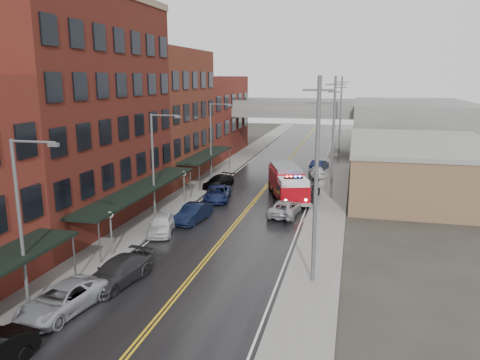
# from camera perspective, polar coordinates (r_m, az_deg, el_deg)

# --- Properties ---
(road) EXTENTS (11.00, 160.00, 0.02)m
(road) POSITION_cam_1_polar(r_m,az_deg,el_deg) (43.65, 1.14, -3.35)
(road) COLOR black
(road) RESTS_ON ground
(sidewalk_left) EXTENTS (3.00, 160.00, 0.15)m
(sidewalk_left) POSITION_cam_1_polar(r_m,az_deg,el_deg) (45.72, -7.83, -2.65)
(sidewalk_left) COLOR slate
(sidewalk_left) RESTS_ON ground
(sidewalk_right) EXTENTS (3.00, 160.00, 0.15)m
(sidewalk_right) POSITION_cam_1_polar(r_m,az_deg,el_deg) (42.71, 10.76, -3.84)
(sidewalk_right) COLOR slate
(sidewalk_right) RESTS_ON ground
(curb_left) EXTENTS (0.30, 160.00, 0.15)m
(curb_left) POSITION_cam_1_polar(r_m,az_deg,el_deg) (45.16, -5.88, -2.79)
(curb_left) COLOR gray
(curb_left) RESTS_ON ground
(curb_right) EXTENTS (0.30, 160.00, 0.15)m
(curb_right) POSITION_cam_1_polar(r_m,az_deg,el_deg) (42.81, 8.56, -3.72)
(curb_right) COLOR gray
(curb_right) RESTS_ON ground
(brick_building_b) EXTENTS (9.00, 20.00, 18.00)m
(brick_building_b) POSITION_cam_1_polar(r_m,az_deg,el_deg) (40.83, -19.81, 7.66)
(brick_building_b) COLOR #511815
(brick_building_b) RESTS_ON ground
(brick_building_c) EXTENTS (9.00, 15.00, 15.00)m
(brick_building_c) POSITION_cam_1_polar(r_m,az_deg,el_deg) (56.34, -9.86, 7.80)
(brick_building_c) COLOR brown
(brick_building_c) RESTS_ON ground
(brick_building_far) EXTENTS (9.00, 20.00, 12.00)m
(brick_building_far) POSITION_cam_1_polar(r_m,az_deg,el_deg) (72.79, -4.29, 7.78)
(brick_building_far) COLOR maroon
(brick_building_far) RESTS_ON ground
(tan_building) EXTENTS (14.00, 22.00, 5.00)m
(tan_building) POSITION_cam_1_polar(r_m,az_deg,el_deg) (52.31, 21.05, 1.27)
(tan_building) COLOR brown
(tan_building) RESTS_ON ground
(right_far_block) EXTENTS (18.00, 30.00, 8.00)m
(right_far_block) POSITION_cam_1_polar(r_m,az_deg,el_deg) (81.86, 20.02, 6.18)
(right_far_block) COLOR slate
(right_far_block) RESTS_ON ground
(awning_1) EXTENTS (2.60, 18.00, 3.09)m
(awning_1) POSITION_cam_1_polar(r_m,az_deg,el_deg) (38.88, -11.99, -1.07)
(awning_1) COLOR black
(awning_1) RESTS_ON ground
(awning_2) EXTENTS (2.60, 13.00, 3.09)m
(awning_2) POSITION_cam_1_polar(r_m,az_deg,el_deg) (54.84, -4.10, 3.07)
(awning_2) COLOR black
(awning_2) RESTS_ON ground
(globe_lamp_1) EXTENTS (0.44, 0.44, 3.12)m
(globe_lamp_1) POSITION_cam_1_polar(r_m,az_deg,el_deg) (32.59, -15.50, -5.12)
(globe_lamp_1) COLOR #59595B
(globe_lamp_1) RESTS_ON ground
(globe_lamp_2) EXTENTS (0.44, 0.44, 3.12)m
(globe_lamp_2) POSITION_cam_1_polar(r_m,az_deg,el_deg) (44.88, -6.85, 0.04)
(globe_lamp_2) COLOR #59595B
(globe_lamp_2) RESTS_ON ground
(street_lamp_0) EXTENTS (2.64, 0.22, 9.00)m
(street_lamp_0) POSITION_cam_1_polar(r_m,az_deg,el_deg) (25.53, -24.89, -3.98)
(street_lamp_0) COLOR #59595B
(street_lamp_0) RESTS_ON ground
(street_lamp_1) EXTENTS (2.64, 0.22, 9.00)m
(street_lamp_1) POSITION_cam_1_polar(r_m,az_deg,el_deg) (38.93, -10.25, 2.33)
(street_lamp_1) COLOR #59595B
(street_lamp_1) RESTS_ON ground
(street_lamp_2) EXTENTS (2.64, 0.22, 9.00)m
(street_lamp_2) POSITION_cam_1_polar(r_m,az_deg,el_deg) (53.77, -3.34, 5.27)
(street_lamp_2) COLOR #59595B
(street_lamp_2) RESTS_ON ground
(utility_pole_0) EXTENTS (1.80, 0.24, 12.00)m
(utility_pole_0) POSITION_cam_1_polar(r_m,az_deg,el_deg) (26.66, 9.27, 0.18)
(utility_pole_0) COLOR #59595B
(utility_pole_0) RESTS_ON ground
(utility_pole_1) EXTENTS (1.80, 0.24, 12.00)m
(utility_pole_1) POSITION_cam_1_polar(r_m,az_deg,el_deg) (46.37, 11.30, 5.29)
(utility_pole_1) COLOR #59595B
(utility_pole_1) RESTS_ON ground
(utility_pole_2) EXTENTS (1.80, 0.24, 12.00)m
(utility_pole_2) POSITION_cam_1_polar(r_m,az_deg,el_deg) (66.26, 12.12, 7.34)
(utility_pole_2) COLOR #59595B
(utility_pole_2) RESTS_ON ground
(overpass) EXTENTS (40.00, 10.00, 7.50)m
(overpass) POSITION_cam_1_polar(r_m,az_deg,el_deg) (73.80, 6.65, 7.78)
(overpass) COLOR slate
(overpass) RESTS_ON ground
(fire_truck) EXTENTS (5.42, 9.07, 3.16)m
(fire_truck) POSITION_cam_1_polar(r_m,az_deg,el_deg) (46.39, 5.85, -0.29)
(fire_truck) COLOR #97070F
(fire_truck) RESTS_ON ground
(parked_car_left_2) EXTENTS (3.15, 5.48, 1.44)m
(parked_car_left_2) POSITION_cam_1_polar(r_m,az_deg,el_deg) (26.40, -20.87, -13.47)
(parked_car_left_2) COLOR #9D9FA5
(parked_car_left_2) RESTS_ON ground
(parked_car_left_3) EXTENTS (2.92, 5.40, 1.49)m
(parked_car_left_3) POSITION_cam_1_polar(r_m,az_deg,el_deg) (28.81, -14.64, -10.75)
(parked_car_left_3) COLOR #28292B
(parked_car_left_3) RESTS_ON ground
(parked_car_left_4) EXTENTS (2.78, 4.70, 1.50)m
(parked_car_left_4) POSITION_cam_1_polar(r_m,az_deg,el_deg) (36.89, -9.53, -5.31)
(parked_car_left_4) COLOR silver
(parked_car_left_4) RESTS_ON ground
(parked_car_left_5) EXTENTS (2.27, 4.76, 1.51)m
(parked_car_left_5) POSITION_cam_1_polar(r_m,az_deg,el_deg) (39.39, -5.73, -4.04)
(parked_car_left_5) COLOR black
(parked_car_left_5) RESTS_ON ground
(parked_car_left_6) EXTENTS (3.23, 5.44, 1.42)m
(parked_car_left_6) POSITION_cam_1_polar(r_m,az_deg,el_deg) (46.00, -2.76, -1.63)
(parked_car_left_6) COLOR #131E4A
(parked_car_left_6) RESTS_ON ground
(parked_car_left_7) EXTENTS (3.05, 5.00, 1.36)m
(parked_car_left_7) POSITION_cam_1_polar(r_m,az_deg,el_deg) (51.21, -2.62, -0.21)
(parked_car_left_7) COLOR black
(parked_car_left_7) RESTS_ON ground
(parked_car_right_0) EXTENTS (2.62, 5.05, 1.36)m
(parked_car_right_0) POSITION_cam_1_polar(r_m,az_deg,el_deg) (41.14, 5.50, -3.42)
(parked_car_right_0) COLOR #9B9EA3
(parked_car_right_0) RESTS_ON ground
(parked_car_right_1) EXTENTS (2.48, 5.58, 1.59)m
(parked_car_right_1) POSITION_cam_1_polar(r_m,az_deg,el_deg) (46.73, 8.12, -1.41)
(parked_car_right_1) COLOR #28282B
(parked_car_right_1) RESTS_ON ground
(parked_car_right_2) EXTENTS (2.46, 4.37, 1.40)m
(parked_car_right_2) POSITION_cam_1_polar(r_m,az_deg,el_deg) (57.24, 9.34, 1.01)
(parked_car_right_2) COLOR silver
(parked_car_right_2) RESTS_ON ground
(parked_car_right_3) EXTENTS (2.33, 4.67, 1.47)m
(parked_car_right_3) POSITION_cam_1_polar(r_m,az_deg,el_deg) (61.15, 9.64, 1.77)
(parked_car_right_3) COLOR black
(parked_car_right_3) RESTS_ON ground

